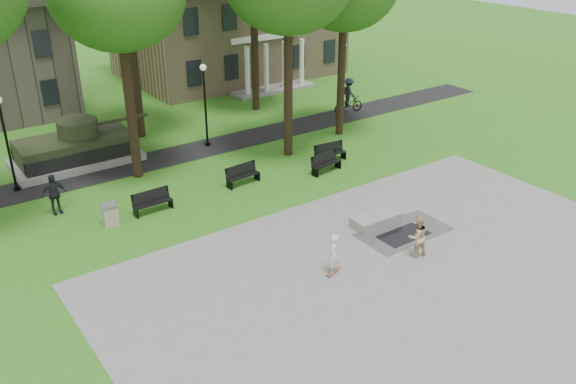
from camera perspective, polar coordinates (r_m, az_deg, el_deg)
name	(u,v)px	position (r m, az deg, el deg)	size (l,w,h in m)	color
ground	(337,233)	(25.93, 4.58, -3.85)	(120.00, 120.00, 0.00)	#345F16
plaza	(424,288)	(22.91, 12.64, -8.74)	(22.00, 16.00, 0.02)	gray
footpath	(202,149)	(35.06, -8.01, 4.03)	(44.00, 2.60, 0.01)	black
building_right	(228,19)	(50.46, -5.67, 15.82)	(17.00, 12.00, 8.60)	#9E8460
lamp_left	(6,136)	(31.46, -24.91, 4.76)	(0.36, 0.36, 4.73)	black
lamp_mid	(205,99)	(34.63, -7.78, 8.65)	(0.36, 0.36, 4.73)	black
lamp_right	(343,73)	(40.04, 5.15, 11.07)	(0.36, 0.36, 4.73)	black
tank_monument	(76,148)	(34.36, -19.24, 3.89)	(7.45, 3.40, 2.40)	gray
puddle	(404,235)	(26.10, 10.76, -3.98)	(2.20, 1.20, 0.00)	black
concrete_block	(376,220)	(26.63, 8.22, -2.60)	(2.20, 1.00, 0.45)	gray
skateboard	(333,272)	(23.23, 4.26, -7.46)	(0.78, 0.20, 0.07)	brown
skateboarder	(333,254)	(22.85, 4.22, -5.81)	(0.58, 0.38, 1.60)	silver
friend_watching	(417,236)	(24.35, 12.02, -4.08)	(0.83, 0.65, 1.72)	tan
pedestrian_walker	(54,194)	(28.97, -21.07, -0.19)	(1.11, 0.46, 1.90)	black
cyclist	(349,99)	(40.91, 5.68, 8.68)	(2.23, 1.29, 2.34)	black
park_bench_0	(152,201)	(28.06, -12.61, -0.82)	(1.81, 0.56, 1.00)	black
park_bench_1	(242,174)	(30.21, -4.30, 1.69)	(1.83, 0.68, 1.00)	black
park_bench_2	(326,162)	(31.58, 3.54, 2.80)	(1.84, 0.76, 1.00)	black
park_bench_3	(329,152)	(32.94, 3.90, 3.77)	(1.83, 0.69, 1.00)	black
trash_bin	(110,214)	(27.40, -16.33, -2.03)	(0.73, 0.73, 0.96)	gray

